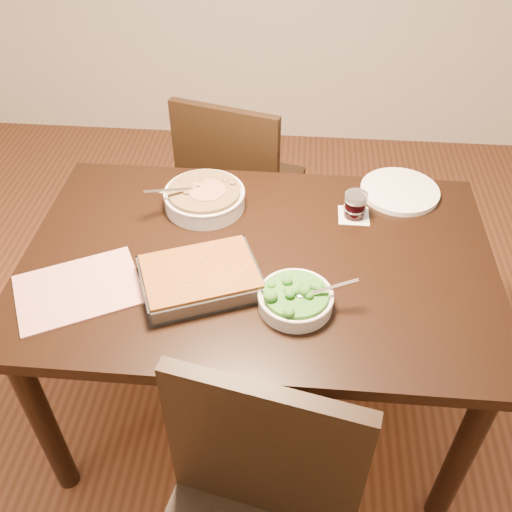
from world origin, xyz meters
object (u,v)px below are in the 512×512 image
wine_tumbler (355,205)px  table (258,279)px  broccoli_bowl (296,298)px  chair_far (237,184)px  dinner_plate (400,191)px  stew_bowl (205,197)px  baking_dish (200,278)px

wine_tumbler → table: bearing=-142.7°
broccoli_bowl → wine_tumbler: bearing=67.0°
chair_far → dinner_plate: bearing=165.1°
broccoli_bowl → chair_far: bearing=106.3°
stew_bowl → wine_tumbler: size_ratio=3.23×
broccoli_bowl → wine_tumbler: size_ratio=2.79×
broccoli_bowl → wine_tumbler: wine_tumbler is taller
broccoli_bowl → chair_far: (-0.26, 0.90, -0.27)m
stew_bowl → chair_far: bearing=84.2°
table → dinner_plate: 0.59m
stew_bowl → broccoli_bowl: (0.31, -0.42, -0.01)m
stew_bowl → table: bearing=-50.1°
wine_tumbler → chair_far: chair_far is taller
baking_dish → wine_tumbler: size_ratio=4.68×
stew_bowl → wine_tumbler: bearing=-1.3°
baking_dish → wine_tumbler: 0.57m
dinner_plate → stew_bowl: bearing=-168.8°
table → broccoli_bowl: size_ratio=6.04×
wine_tumbler → chair_far: (-0.44, 0.49, -0.29)m
baking_dish → chair_far: bearing=67.8°
broccoli_bowl → chair_far: size_ratio=0.25×
table → dinner_plate: size_ratio=5.31×
baking_dish → dinner_plate: (0.60, 0.49, -0.02)m
baking_dish → wine_tumbler: wine_tumbler is taller
stew_bowl → dinner_plate: 0.66m
baking_dish → dinner_plate: 0.78m
stew_bowl → broccoli_bowl: bearing=-53.5°
table → broccoli_bowl: broccoli_bowl is taller
table → dinner_plate: dinner_plate is taller
baking_dish → chair_far: 0.88m
broccoli_bowl → chair_far: chair_far is taller
chair_far → broccoli_bowl: bearing=121.8°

